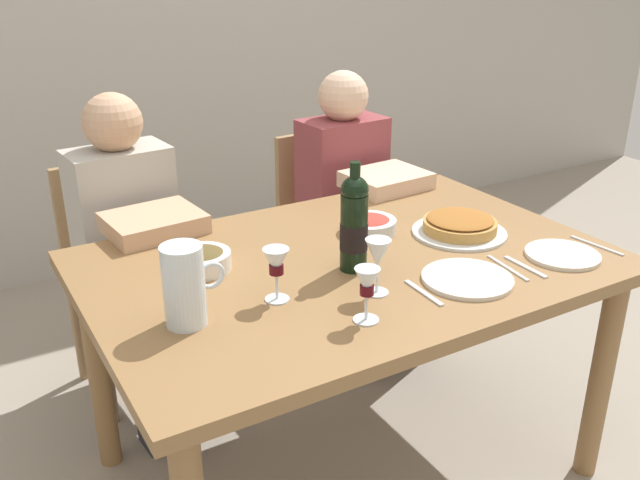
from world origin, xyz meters
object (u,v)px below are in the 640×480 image
dinner_plate_left_setting (562,255)px  chair_right (326,220)px  wine_bottle (354,224)px  wine_glass_right_diner (378,255)px  diner_right (359,210)px  dinner_plate_right_setting (467,279)px  baked_tart (460,226)px  salad_bowl (369,224)px  chair_left (120,263)px  water_pitcher (185,290)px  olive_bowl (202,259)px  dining_table (349,287)px  wine_glass_centre (276,264)px  diner_left (139,255)px  wine_glass_left_diner (367,285)px

dinner_plate_left_setting → chair_right: chair_right is taller
chair_right → wine_bottle: bearing=59.2°
wine_glass_right_diner → diner_right: diner_right is taller
dinner_plate_right_setting → baked_tart: bearing=52.7°
salad_bowl → chair_left: size_ratio=0.20×
water_pitcher → chair_left: water_pitcher is taller
olive_bowl → dinner_plate_right_setting: size_ratio=0.65×
dining_table → salad_bowl: size_ratio=8.70×
water_pitcher → wine_glass_right_diner: size_ratio=1.33×
water_pitcher → wine_glass_centre: water_pitcher is taller
water_pitcher → dinner_plate_right_setting: water_pitcher is taller
water_pitcher → dinner_plate_right_setting: bearing=-12.7°
wine_glass_right_diner → dining_table: bearing=75.6°
dinner_plate_right_setting → diner_left: (-0.64, 0.94, -0.15)m
wine_bottle → dinner_plate_left_setting: (0.58, -0.24, -0.13)m
wine_glass_left_diner → diner_right: 1.17m
dining_table → water_pitcher: size_ratio=7.37×
wine_bottle → baked_tart: size_ratio=1.05×
salad_bowl → chair_right: 0.84m
salad_bowl → wine_glass_centre: (-0.46, -0.26, 0.07)m
water_pitcher → olive_bowl: 0.31m
wine_glass_left_diner → diner_left: 1.05m
wine_bottle → salad_bowl: wine_bottle is taller
chair_left → olive_bowl: bearing=89.6°
olive_bowl → wine_glass_left_diner: (0.24, -0.47, 0.06)m
olive_bowl → salad_bowl: bearing=-1.1°
salad_bowl → wine_glass_right_diner: wine_glass_right_diner is taller
chair_right → baked_tart: bearing=83.2°
olive_bowl → wine_glass_centre: (0.10, -0.27, 0.07)m
dinner_plate_left_setting → chair_right: bearing=95.0°
dining_table → diner_left: size_ratio=1.29×
wine_glass_right_diner → chair_right: (0.50, 1.09, -0.37)m
diner_left → chair_right: diner_left is taller
dinner_plate_left_setting → water_pitcher: bearing=170.2°
wine_glass_centre → diner_left: diner_left is taller
baked_tart → olive_bowl: bearing=168.3°
wine_glass_left_diner → chair_left: (-0.30, 1.22, -0.36)m
wine_bottle → chair_left: wine_bottle is taller
dining_table → wine_bottle: wine_bottle is taller
dining_table → wine_glass_left_diner: bearing=-116.4°
dining_table → wine_glass_right_diner: 0.30m
water_pitcher → chair_right: size_ratio=0.23×
salad_bowl → olive_bowl: olive_bowl is taller
wine_bottle → wine_glass_right_diner: bearing=-100.2°
wine_glass_centre → diner_right: size_ratio=0.12×
wine_glass_centre → diner_left: bearing=100.3°
wine_glass_centre → olive_bowl: bearing=110.0°
olive_bowl → wine_glass_right_diner: 0.51m
chair_left → dining_table: bearing=112.1°
wine_bottle → baked_tart: 0.45m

